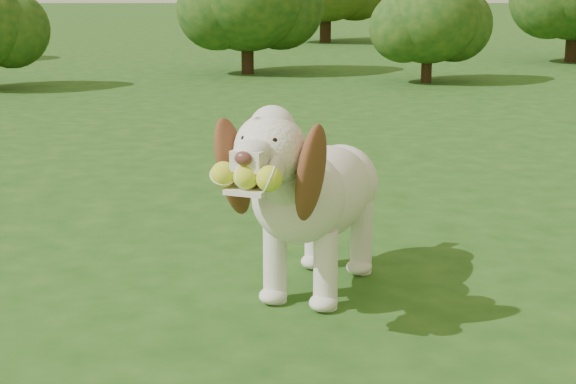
{
  "coord_description": "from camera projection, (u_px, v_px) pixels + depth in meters",
  "views": [
    {
      "loc": [
        -0.4,
        -3.66,
        1.23
      ],
      "look_at": [
        -0.39,
        -0.58,
        0.47
      ],
      "focal_mm": 55.0,
      "sensor_mm": 36.0,
      "label": 1
    }
  ],
  "objects": [
    {
      "name": "shrub_b",
      "position": [
        247.0,
        0.0,
        11.26
      ],
      "size": [
        1.55,
        1.55,
        1.6
      ],
      "color": "#382314",
      "rests_on": "ground"
    },
    {
      "name": "shrub_c",
      "position": [
        428.0,
        19.0,
        10.34
      ],
      "size": [
        1.22,
        1.22,
        1.27
      ],
      "color": "#382314",
      "rests_on": "ground"
    },
    {
      "name": "ground",
      "position": [
        377.0,
        265.0,
        3.85
      ],
      "size": [
        80.0,
        80.0,
        0.0
      ],
      "primitive_type": "plane",
      "color": "#1B4313",
      "rests_on": "ground"
    },
    {
      "name": "dog",
      "position": [
        312.0,
        189.0,
        3.4
      ],
      "size": [
        0.73,
        1.2,
        0.81
      ],
      "rotation": [
        0.0,
        0.0,
        -0.38
      ],
      "color": "silver",
      "rests_on": "ground"
    }
  ]
}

